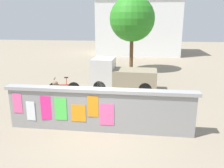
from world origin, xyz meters
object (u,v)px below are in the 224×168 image
at_px(auto_rickshaw_truck, 121,75).
at_px(bicycle_near, 64,88).
at_px(person_walking, 56,96).
at_px(tree_roadside, 132,19).
at_px(motorcycle, 91,102).

relative_size(auto_rickshaw_truck, bicycle_near, 2.17).
relative_size(bicycle_near, person_walking, 1.04).
height_order(person_walking, tree_roadside, tree_roadside).
relative_size(auto_rickshaw_truck, person_walking, 2.25).
height_order(bicycle_near, person_walking, person_walking).
xyz_separation_m(auto_rickshaw_truck, person_walking, (-2.21, -4.36, 0.09)).
bearing_deg(tree_roadside, person_walking, -104.47).
distance_m(person_walking, tree_roadside, 10.56).
height_order(auto_rickshaw_truck, bicycle_near, auto_rickshaw_truck).
height_order(motorcycle, bicycle_near, bicycle_near).
xyz_separation_m(bicycle_near, tree_roadside, (3.34, 6.50, 3.64)).
bearing_deg(bicycle_near, motorcycle, -49.08).
bearing_deg(person_walking, tree_roadside, 75.53).
bearing_deg(bicycle_near, person_walking, -76.27).
distance_m(auto_rickshaw_truck, motorcycle, 3.58).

